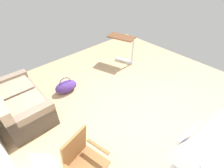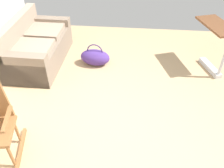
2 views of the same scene
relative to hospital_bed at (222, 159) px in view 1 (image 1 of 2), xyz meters
name	(u,v)px [view 1 (image 1 of 2)]	position (x,y,z in m)	size (l,w,h in m)	color
ground_plane	(131,108)	(1.87, 0.01, -0.31)	(6.32, 6.32, 0.00)	tan
hospital_bed	(222,159)	(0.00, 0.00, 0.00)	(1.10, 2.11, 1.07)	silver
couch	(20,103)	(3.39, 1.88, 0.00)	(1.61, 0.88, 0.85)	#7D6C5C
rocking_chair	(83,162)	(1.33, 1.66, 0.20)	(0.84, 0.63, 1.05)	brown
floor_lamp	(38,168)	(1.22, 2.17, 0.92)	(0.34, 0.34, 1.48)	#B2B5BA
overbed_table	(123,46)	(3.48, -1.36, 0.23)	(0.89, 0.63, 0.84)	#B2B5BA
duffel_bag	(66,87)	(3.40, 0.78, -0.15)	(0.38, 0.59, 0.43)	#472D7A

